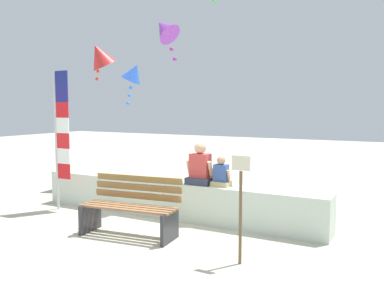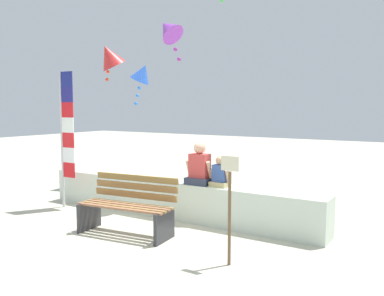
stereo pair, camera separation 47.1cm
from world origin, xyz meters
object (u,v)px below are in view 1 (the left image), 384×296
at_px(kite_red, 100,55).
at_px(sign_post, 241,201).
at_px(person_adult, 200,168).
at_px(kite_blue, 134,73).
at_px(person_child, 221,174).
at_px(flag_banner, 60,132).
at_px(park_bench, 131,208).
at_px(kite_purple, 165,29).

distance_m(kite_red, sign_post, 6.18).
bearing_deg(person_adult, kite_blue, 145.51).
xyz_separation_m(person_child, flag_banner, (-3.06, -0.53, 0.64)).
bearing_deg(person_adult, park_bench, -116.49).
distance_m(kite_red, kite_purple, 2.58).
xyz_separation_m(park_bench, person_adult, (0.58, 1.16, 0.51)).
bearing_deg(flag_banner, person_adult, 11.12).
relative_size(person_adult, flag_banner, 0.28).
height_order(person_adult, sign_post, person_adult).
bearing_deg(sign_post, kite_red, 147.65).
height_order(person_adult, kite_red, kite_red).
height_order(kite_red, kite_purple, kite_purple).
relative_size(kite_blue, kite_purple, 1.19).
bearing_deg(person_child, sign_post, -57.49).
xyz_separation_m(person_child, sign_post, (0.93, -1.47, -0.04)).
bearing_deg(flag_banner, kite_blue, 91.68).
xyz_separation_m(person_adult, person_child, (0.39, 0.00, -0.08)).
bearing_deg(flag_banner, sign_post, -13.26).
xyz_separation_m(park_bench, person_child, (0.97, 1.16, 0.43)).
xyz_separation_m(park_bench, kite_red, (-2.92, 2.75, 2.74)).
relative_size(park_bench, kite_blue, 1.48).
height_order(kite_blue, kite_purple, kite_purple).
distance_m(person_adult, sign_post, 1.98).
distance_m(kite_blue, kite_red, 0.92).
bearing_deg(park_bench, kite_red, 136.74).
bearing_deg(flag_banner, person_child, 9.75).
height_order(park_bench, flag_banner, flag_banner).
bearing_deg(kite_blue, park_bench, -54.62).
xyz_separation_m(person_adult, kite_red, (-3.50, 1.59, 2.23)).
height_order(kite_blue, sign_post, kite_blue).
xyz_separation_m(person_child, kite_red, (-3.89, 1.59, 2.31)).
height_order(person_adult, flag_banner, flag_banner).
xyz_separation_m(flag_banner, sign_post, (3.99, -0.94, -0.68)).
height_order(person_adult, kite_blue, kite_blue).
bearing_deg(flag_banner, kite_red, 111.49).
xyz_separation_m(person_child, kite_purple, (-1.50, 0.67, 2.57)).
height_order(flag_banner, sign_post, flag_banner).
relative_size(person_adult, person_child, 1.43).
xyz_separation_m(park_bench, kite_purple, (-0.53, 1.83, 3.00)).
bearing_deg(park_bench, person_child, 50.28).
xyz_separation_m(kite_blue, sign_post, (4.06, -3.35, -1.93)).
distance_m(kite_purple, sign_post, 4.15).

